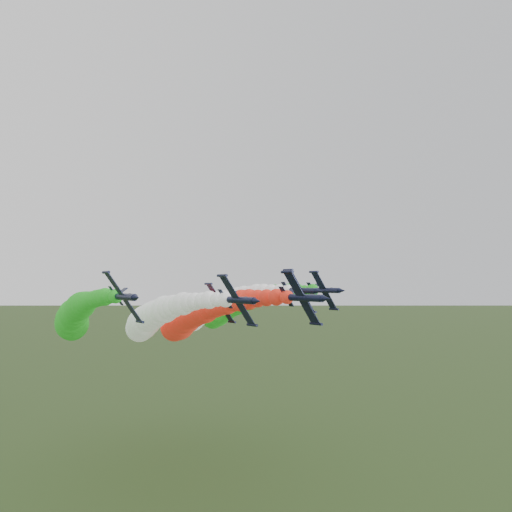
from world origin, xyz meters
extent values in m
cylinder|color=black|center=(-10.23, -19.17, 42.60)|extent=(1.49, 8.75, 1.49)
cone|color=black|center=(-10.23, -24.32, 42.60)|extent=(1.36, 1.75, 1.36)
cone|color=black|center=(-10.23, -14.41, 42.60)|extent=(1.36, 0.87, 1.36)
ellipsoid|color=black|center=(-9.91, -21.11, 42.82)|extent=(0.94, 1.83, 0.99)
cube|color=black|center=(-10.35, -19.36, 42.51)|extent=(5.54, 1.85, 7.64)
cylinder|color=black|center=(-13.07, -19.36, 46.30)|extent=(0.60, 2.53, 0.60)
cylinder|color=black|center=(-7.62, -19.36, 38.72)|extent=(0.60, 2.53, 0.60)
cube|color=black|center=(-9.32, -15.48, 43.25)|extent=(1.89, 1.46, 1.41)
cube|color=black|center=(-10.11, -15.48, 42.68)|extent=(2.23, 1.07, 3.06)
sphere|color=red|center=(-10.23, -15.77, 42.60)|extent=(2.13, 2.13, 2.13)
sphere|color=red|center=(-10.21, -13.17, 42.53)|extent=(2.63, 2.63, 2.63)
sphere|color=red|center=(-10.15, -10.56, 42.39)|extent=(2.73, 2.73, 2.73)
sphere|color=red|center=(-10.06, -7.96, 42.20)|extent=(2.93, 2.93, 2.93)
sphere|color=red|center=(-9.92, -5.36, 41.97)|extent=(3.52, 3.52, 3.52)
sphere|color=red|center=(-9.75, -2.75, 41.71)|extent=(3.83, 3.83, 3.83)
sphere|color=red|center=(-9.54, -0.15, 41.41)|extent=(3.42, 3.42, 3.42)
sphere|color=red|center=(-9.29, 2.45, 41.07)|extent=(4.07, 4.07, 4.07)
sphere|color=red|center=(-9.00, 5.06, 40.71)|extent=(4.12, 4.12, 4.12)
sphere|color=red|center=(-8.68, 7.66, 40.32)|extent=(4.36, 4.36, 4.36)
sphere|color=red|center=(-8.31, 10.26, 39.90)|extent=(4.50, 4.50, 4.50)
sphere|color=red|center=(-7.91, 12.86, 39.46)|extent=(5.46, 5.46, 5.46)
sphere|color=red|center=(-7.47, 15.47, 38.99)|extent=(5.41, 5.41, 5.41)
sphere|color=red|center=(-6.99, 18.07, 38.50)|extent=(5.52, 5.52, 5.52)
sphere|color=red|center=(-6.48, 20.67, 37.98)|extent=(5.81, 5.81, 5.81)
sphere|color=red|center=(-5.92, 23.28, 37.44)|extent=(5.70, 5.70, 5.70)
sphere|color=red|center=(-5.33, 25.88, 36.88)|extent=(6.70, 6.70, 6.70)
sphere|color=red|center=(-4.69, 28.48, 36.30)|extent=(6.21, 6.21, 6.21)
sphere|color=red|center=(-4.02, 31.09, 35.70)|extent=(7.23, 7.23, 7.23)
sphere|color=red|center=(-3.32, 33.69, 35.07)|extent=(7.90, 7.90, 7.90)
sphere|color=red|center=(-2.57, 36.29, 34.43)|extent=(7.25, 7.25, 7.25)
sphere|color=red|center=(-1.78, 38.90, 33.77)|extent=(7.04, 7.04, 7.04)
cylinder|color=black|center=(-15.96, -10.91, 42.14)|extent=(1.49, 8.75, 1.49)
cone|color=black|center=(-15.96, -16.06, 42.14)|extent=(1.36, 1.75, 1.36)
cone|color=black|center=(-15.96, -6.15, 42.14)|extent=(1.36, 0.87, 1.36)
ellipsoid|color=black|center=(-15.64, -12.85, 42.37)|extent=(0.94, 1.83, 0.99)
cube|color=black|center=(-16.07, -11.10, 42.05)|extent=(5.54, 1.85, 7.64)
cylinder|color=black|center=(-18.80, -11.10, 45.84)|extent=(0.60, 2.53, 0.60)
cylinder|color=black|center=(-13.35, -11.10, 38.27)|extent=(0.60, 2.53, 0.60)
cube|color=black|center=(-15.05, -7.21, 42.79)|extent=(1.89, 1.46, 1.41)
cube|color=black|center=(-15.84, -7.21, 42.22)|extent=(2.23, 1.07, 3.06)
sphere|color=white|center=(-15.96, -7.51, 42.14)|extent=(2.49, 2.49, 2.49)
sphere|color=white|center=(-15.94, -4.90, 42.07)|extent=(2.38, 2.38, 2.38)
sphere|color=white|center=(-15.88, -2.30, 41.93)|extent=(3.03, 3.03, 3.03)
sphere|color=white|center=(-15.78, 0.30, 41.75)|extent=(2.76, 2.76, 2.76)
sphere|color=white|center=(-15.65, 2.91, 41.52)|extent=(3.11, 3.11, 3.11)
sphere|color=white|center=(-15.48, 5.51, 41.25)|extent=(3.44, 3.44, 3.44)
sphere|color=white|center=(-15.27, 8.11, 40.95)|extent=(4.24, 4.24, 4.24)
sphere|color=white|center=(-15.02, 10.72, 40.62)|extent=(3.91, 3.91, 3.91)
sphere|color=white|center=(-14.73, 13.32, 40.25)|extent=(4.43, 4.43, 4.43)
sphere|color=white|center=(-14.40, 15.92, 39.86)|extent=(4.74, 4.74, 4.74)
sphere|color=white|center=(-14.04, 18.52, 39.45)|extent=(5.51, 5.51, 5.51)
sphere|color=white|center=(-13.64, 21.13, 39.00)|extent=(4.90, 4.90, 4.90)
sphere|color=white|center=(-13.20, 23.73, 38.53)|extent=(5.53, 5.53, 5.53)
sphere|color=white|center=(-12.72, 26.33, 38.04)|extent=(5.92, 5.92, 5.92)
sphere|color=white|center=(-12.20, 28.94, 37.52)|extent=(6.29, 6.29, 6.29)
sphere|color=white|center=(-11.65, 31.54, 36.99)|extent=(6.36, 6.36, 6.36)
sphere|color=white|center=(-11.05, 34.14, 36.43)|extent=(6.00, 6.00, 6.00)
sphere|color=white|center=(-10.42, 36.75, 35.84)|extent=(7.32, 7.32, 7.32)
sphere|color=white|center=(-9.75, 39.35, 35.24)|extent=(7.39, 7.39, 7.39)
sphere|color=white|center=(-9.04, 41.95, 34.62)|extent=(7.60, 7.60, 7.60)
sphere|color=white|center=(-8.30, 44.55, 33.97)|extent=(6.65, 6.65, 6.65)
sphere|color=white|center=(-7.51, 47.16, 33.31)|extent=(7.18, 7.18, 7.18)
cylinder|color=black|center=(1.21, -5.35, 43.35)|extent=(1.49, 8.75, 1.49)
cone|color=black|center=(1.21, -10.50, 43.35)|extent=(1.36, 1.75, 1.36)
cone|color=black|center=(1.21, -0.58, 43.35)|extent=(1.36, 0.87, 1.36)
ellipsoid|color=black|center=(1.52, -7.29, 43.57)|extent=(0.94, 1.83, 0.99)
cube|color=black|center=(1.09, -5.54, 43.26)|extent=(5.54, 1.85, 7.64)
cylinder|color=black|center=(-1.63, -5.54, 47.05)|extent=(0.60, 2.53, 0.60)
cylinder|color=black|center=(3.81, -5.54, 39.47)|extent=(0.60, 2.53, 0.60)
cube|color=black|center=(2.11, -1.65, 44.00)|extent=(1.89, 1.46, 1.41)
cube|color=black|center=(1.33, -1.65, 43.43)|extent=(2.23, 1.07, 3.06)
sphere|color=white|center=(1.21, -1.95, 43.35)|extent=(2.24, 2.24, 2.24)
sphere|color=white|center=(1.23, 0.66, 43.28)|extent=(2.45, 2.45, 2.45)
sphere|color=white|center=(1.28, 3.26, 43.14)|extent=(2.71, 2.71, 2.71)
sphere|color=white|center=(1.38, 5.86, 42.95)|extent=(3.30, 3.30, 3.30)
sphere|color=white|center=(1.51, 8.47, 42.72)|extent=(3.67, 3.67, 3.67)
sphere|color=white|center=(1.69, 11.07, 42.46)|extent=(3.41, 3.41, 3.41)
sphere|color=white|center=(1.90, 13.67, 42.16)|extent=(4.00, 4.00, 4.00)
sphere|color=white|center=(2.15, 16.28, 41.82)|extent=(4.13, 4.13, 4.13)
sphere|color=white|center=(2.43, 18.88, 41.46)|extent=(4.43, 4.43, 4.43)
sphere|color=white|center=(2.76, 21.48, 41.07)|extent=(4.22, 4.22, 4.22)
sphere|color=white|center=(3.12, 24.09, 40.65)|extent=(4.90, 4.90, 4.90)
sphere|color=white|center=(3.52, 26.69, 40.21)|extent=(5.45, 5.45, 5.45)
sphere|color=white|center=(3.96, 29.29, 39.74)|extent=(5.12, 5.12, 5.12)
sphere|color=white|center=(4.44, 31.89, 39.25)|extent=(5.69, 5.69, 5.69)
sphere|color=white|center=(4.96, 34.50, 38.73)|extent=(6.45, 6.45, 6.45)
sphere|color=white|center=(5.51, 37.10, 38.19)|extent=(5.67, 5.67, 5.67)
sphere|color=white|center=(6.11, 39.70, 37.63)|extent=(6.09, 6.09, 6.09)
sphere|color=white|center=(6.74, 42.31, 37.05)|extent=(5.93, 5.93, 5.93)
sphere|color=white|center=(7.41, 44.91, 36.45)|extent=(7.38, 7.38, 7.38)
sphere|color=white|center=(8.12, 47.51, 35.82)|extent=(7.30, 7.30, 7.30)
sphere|color=white|center=(8.87, 50.12, 35.18)|extent=(7.96, 7.96, 7.96)
sphere|color=white|center=(9.65, 52.72, 34.52)|extent=(6.97, 6.97, 6.97)
cylinder|color=black|center=(-29.96, -0.65, 42.63)|extent=(1.49, 8.75, 1.49)
cone|color=black|center=(-29.96, -5.80, 42.63)|extent=(1.36, 1.75, 1.36)
cone|color=black|center=(-29.96, 4.11, 42.63)|extent=(1.36, 0.87, 1.36)
ellipsoid|color=black|center=(-29.65, -2.59, 42.86)|extent=(0.94, 1.83, 0.99)
cube|color=black|center=(-30.08, -0.84, 42.55)|extent=(5.54, 1.85, 7.64)
cylinder|color=black|center=(-32.80, -0.84, 46.34)|extent=(0.60, 2.53, 0.60)
cylinder|color=black|center=(-27.36, -0.84, 38.76)|extent=(0.60, 2.53, 0.60)
cube|color=black|center=(-29.06, 3.05, 43.28)|extent=(1.89, 1.46, 1.41)
cube|color=black|center=(-29.85, 3.05, 42.72)|extent=(2.23, 1.07, 3.06)
sphere|color=green|center=(-29.96, 2.75, 42.63)|extent=(2.29, 2.29, 2.29)
sphere|color=green|center=(-29.94, 5.36, 42.56)|extent=(2.35, 2.35, 2.35)
sphere|color=green|center=(-29.89, 7.96, 42.43)|extent=(2.99, 2.99, 2.99)
sphere|color=green|center=(-29.79, 10.56, 42.24)|extent=(2.94, 2.94, 2.94)
sphere|color=green|center=(-29.66, 13.17, 42.01)|extent=(3.08, 3.08, 3.08)
sphere|color=green|center=(-29.49, 15.77, 41.74)|extent=(3.14, 3.14, 3.14)
sphere|color=green|center=(-29.27, 18.37, 41.44)|extent=(3.50, 3.50, 3.50)
sphere|color=green|center=(-29.03, 20.98, 41.11)|extent=(4.14, 4.14, 4.14)
sphere|color=green|center=(-28.74, 23.58, 40.75)|extent=(4.74, 4.74, 4.74)
sphere|color=green|center=(-28.41, 26.18, 40.36)|extent=(5.34, 5.34, 5.34)
sphere|color=green|center=(-28.05, 28.78, 39.94)|extent=(5.48, 5.48, 5.48)
sphere|color=green|center=(-27.65, 31.39, 39.49)|extent=(5.36, 5.36, 5.36)
sphere|color=green|center=(-27.21, 33.99, 39.03)|extent=(5.02, 5.02, 5.02)
sphere|color=green|center=(-26.73, 36.59, 38.53)|extent=(5.78, 5.78, 5.78)
sphere|color=green|center=(-26.21, 39.20, 38.02)|extent=(6.58, 6.58, 6.58)
sphere|color=green|center=(-25.66, 41.80, 37.48)|extent=(5.65, 5.65, 5.65)
sphere|color=green|center=(-25.06, 44.40, 36.92)|extent=(5.92, 5.92, 5.92)
sphere|color=green|center=(-24.43, 47.01, 36.34)|extent=(7.49, 7.49, 7.49)
sphere|color=green|center=(-23.76, 49.61, 35.73)|extent=(6.79, 6.79, 6.79)
sphere|color=green|center=(-23.05, 52.21, 35.11)|extent=(8.05, 8.05, 8.05)
sphere|color=green|center=(-22.31, 54.81, 34.47)|extent=(8.17, 8.17, 8.17)
sphere|color=green|center=(-21.52, 57.42, 33.80)|extent=(7.59, 7.59, 7.59)
cylinder|color=black|center=(12.18, -0.03, 43.26)|extent=(1.49, 8.75, 1.49)
cone|color=black|center=(12.18, -5.18, 43.26)|extent=(1.36, 1.75, 1.36)
cone|color=black|center=(12.18, 4.73, 43.26)|extent=(1.36, 0.87, 1.36)
ellipsoid|color=black|center=(12.49, -1.97, 43.49)|extent=(0.94, 1.83, 0.99)
cube|color=black|center=(12.06, -0.22, 43.18)|extent=(5.54, 1.85, 7.64)
cylinder|color=black|center=(9.34, -0.22, 46.97)|extent=(0.60, 2.53, 0.60)
cylinder|color=black|center=(14.78, -0.22, 39.39)|extent=(0.60, 2.53, 0.60)
cube|color=black|center=(13.08, 3.67, 43.92)|extent=(1.89, 1.46, 1.41)
cube|color=black|center=(12.29, 3.67, 43.35)|extent=(2.23, 1.07, 3.06)
sphere|color=green|center=(12.18, 3.37, 43.26)|extent=(2.61, 2.61, 2.61)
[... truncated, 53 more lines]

